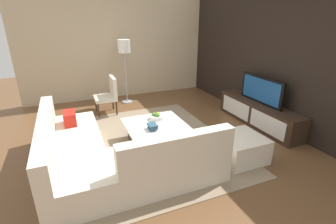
{
  "coord_description": "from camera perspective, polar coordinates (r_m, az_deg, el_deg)",
  "views": [
    {
      "loc": [
        3.73,
        -1.25,
        2.19
      ],
      "look_at": [
        -0.19,
        0.4,
        0.52
      ],
      "focal_mm": 26.3,
      "sensor_mm": 36.0,
      "label": 1
    }
  ],
  "objects": [
    {
      "name": "accent_chair_near",
      "position": [
        5.97,
        -13.55,
        4.28
      ],
      "size": [
        0.53,
        0.49,
        0.87
      ],
      "rotation": [
        0.0,
        0.0,
        0.15
      ],
      "color": "#332319",
      "rests_on": "ground"
    },
    {
      "name": "television",
      "position": [
        5.41,
        20.84,
        4.8
      ],
      "size": [
        1.14,
        0.06,
        0.55
      ],
      "color": "black",
      "rests_on": "media_console"
    },
    {
      "name": "floor_lamp",
      "position": [
        6.47,
        -10.12,
        13.89
      ],
      "size": [
        0.32,
        0.32,
        1.64
      ],
      "color": "#A5A5AA",
      "rests_on": "ground"
    },
    {
      "name": "area_rug",
      "position": [
        4.59,
        -4.19,
        -7.1
      ],
      "size": [
        3.44,
        2.71,
        0.01
      ],
      "primitive_type": "cube",
      "color": "gray",
      "rests_on": "ground"
    },
    {
      "name": "coffee_table",
      "position": [
        4.52,
        -3.06,
        -4.69
      ],
      "size": [
        0.95,
        1.05,
        0.38
      ],
      "color": "#332319",
      "rests_on": "ground"
    },
    {
      "name": "sectional_couch",
      "position": [
        3.75,
        -13.83,
        -9.71
      ],
      "size": [
        2.42,
        2.4,
        0.84
      ],
      "color": "beige",
      "rests_on": "ground"
    },
    {
      "name": "ground_plane",
      "position": [
        4.5,
        -3.78,
        -7.72
      ],
      "size": [
        14.0,
        14.0,
        0.0
      ],
      "primitive_type": "plane",
      "color": "brown"
    },
    {
      "name": "fruit_bowl",
      "position": [
        4.61,
        -2.7,
        -1.05
      ],
      "size": [
        0.28,
        0.28,
        0.14
      ],
      "color": "silver",
      "rests_on": "coffee_table"
    },
    {
      "name": "feature_wall_back",
      "position": [
        5.49,
        24.07,
        11.33
      ],
      "size": [
        6.4,
        0.12,
        2.8
      ],
      "primitive_type": "cube",
      "color": "black",
      "rests_on": "ground"
    },
    {
      "name": "book_stack",
      "position": [
        4.2,
        -3.6,
        -3.36
      ],
      "size": [
        0.21,
        0.15,
        0.1
      ],
      "color": "#2D516B",
      "rests_on": "coffee_table"
    },
    {
      "name": "media_console",
      "position": [
        5.57,
        20.13,
        -0.35
      ],
      "size": [
        2.11,
        0.45,
        0.5
      ],
      "color": "#332319",
      "rests_on": "ground"
    },
    {
      "name": "ottoman",
      "position": [
        4.18,
        16.36,
        -7.93
      ],
      "size": [
        0.7,
        0.7,
        0.4
      ],
      "primitive_type": "cube",
      "color": "beige",
      "rests_on": "ground"
    },
    {
      "name": "side_wall_left",
      "position": [
        7.13,
        -11.27,
        14.65
      ],
      "size": [
        0.12,
        5.2,
        2.8
      ],
      "primitive_type": "cube",
      "color": "beige",
      "rests_on": "ground"
    }
  ]
}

